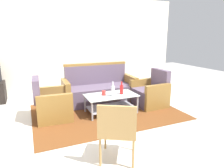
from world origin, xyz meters
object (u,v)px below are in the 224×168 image
object	(u,v)px
coffee_table	(111,101)
armchair_right	(150,94)
cup	(104,93)
armchair_left	(52,105)
bottle_red	(122,89)
bottle_clear	(113,91)
wicker_chair	(118,128)
couch	(99,90)

from	to	relation	value
coffee_table	armchair_right	bearing A→B (deg)	4.65
coffee_table	cup	size ratio (longest dim) A/B	11.00
armchair_left	cup	world-z (taller)	armchair_left
coffee_table	bottle_red	xyz separation A→B (m)	(0.24, -0.02, 0.24)
bottle_red	bottle_clear	bearing A→B (deg)	-164.61
armchair_left	bottle_clear	bearing A→B (deg)	80.16
armchair_left	wicker_chair	distance (m)	1.94
couch	coffee_table	size ratio (longest dim) A/B	1.65
bottle_clear	wicker_chair	size ratio (longest dim) A/B	0.37
bottle_red	cup	size ratio (longest dim) A/B	2.72
couch	bottle_red	distance (m)	0.87
couch	armchair_right	world-z (taller)	couch
armchair_right	wicker_chair	distance (m)	2.40
armchair_right	wicker_chair	size ratio (longest dim) A/B	1.01
armchair_right	bottle_red	bearing A→B (deg)	95.37
bottle_red	cup	xyz separation A→B (m)	(-0.39, 0.06, -0.05)
couch	bottle_red	size ratio (longest dim) A/B	6.66
bottle_red	wicker_chair	distance (m)	1.82
cup	wicker_chair	world-z (taller)	wicker_chair
couch	bottle_clear	bearing A→B (deg)	90.37
armchair_left	bottle_red	xyz separation A→B (m)	(1.45, -0.22, 0.23)
coffee_table	wicker_chair	distance (m)	1.76
armchair_right	bottle_clear	size ratio (longest dim) A/B	2.72
wicker_chair	cup	bearing A→B (deg)	105.08
coffee_table	wicker_chair	world-z (taller)	wicker_chair
couch	bottle_clear	xyz separation A→B (m)	(-0.01, -0.89, 0.21)
armchair_left	bottle_red	distance (m)	1.48
coffee_table	bottle_red	world-z (taller)	bottle_red
armchair_right	bottle_clear	xyz separation A→B (m)	(-1.06, -0.17, 0.24)
couch	wicker_chair	distance (m)	2.52
armchair_left	coffee_table	xyz separation A→B (m)	(1.21, -0.19, -0.02)
armchair_left	armchair_right	distance (m)	2.27
couch	armchair_left	distance (m)	1.37
armchair_right	bottle_red	distance (m)	0.86
coffee_table	couch	bearing A→B (deg)	88.63
bottle_clear	wicker_chair	xyz separation A→B (m)	(-0.60, -1.55, -0.03)
couch	cup	bearing A→B (deg)	78.58
couch	cup	distance (m)	0.80
bottle_clear	cup	xyz separation A→B (m)	(-0.16, 0.12, -0.07)
coffee_table	bottle_clear	size ratio (longest dim) A/B	3.53
bottle_clear	cup	world-z (taller)	bottle_clear
coffee_table	cup	distance (m)	0.25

